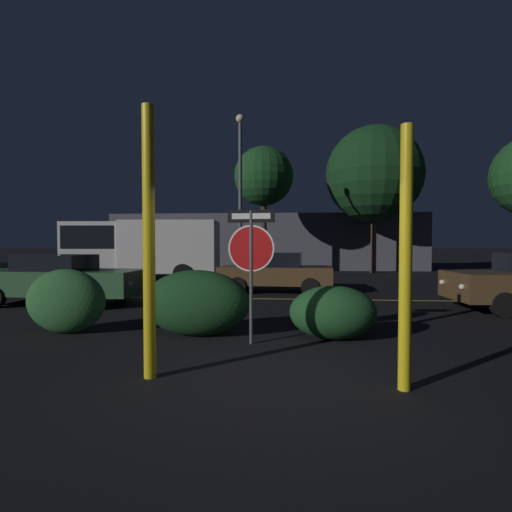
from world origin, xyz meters
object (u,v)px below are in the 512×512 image
Objects in this scene: hedge_bush_2 at (333,312)px; hedge_bush_0 at (66,301)px; delivery_truck at (139,246)px; tree_2 at (374,174)px; street_lamp at (240,185)px; tree_0 at (264,177)px; yellow_pole_left at (149,243)px; stop_sign at (251,249)px; yellow_pole_right at (406,258)px; passing_car_2 at (277,272)px; passing_car_1 at (60,279)px; hedge_bush_1 at (197,303)px.

hedge_bush_0 is at bearing 179.43° from hedge_bush_2.
delivery_truck is 0.83× the size of tree_2.
tree_0 is at bearing 79.90° from street_lamp.
hedge_bush_0 is at bearing -169.99° from delivery_truck.
stop_sign is at bearing 58.12° from yellow_pole_left.
yellow_pole_right is at bearing -3.04° from yellow_pole_left.
passing_car_2 is 0.56× the size of street_lamp.
hedge_bush_2 is (-0.58, 2.46, -1.08)m from yellow_pole_right.
passing_car_1 reaches higher than hedge_bush_0.
tree_0 is at bearing 11.24° from passing_car_2.
street_lamp is (-0.41, 9.95, 3.66)m from hedge_bush_1.
tree_2 reaches higher than passing_car_1.
tree_0 is 6.56m from tree_2.
tree_2 is at bearing -25.41° from passing_car_2.
tree_2 is (11.82, 5.50, 4.09)m from delivery_truck.
hedge_bush_1 is 2.54m from hedge_bush_2.
tree_2 is (6.23, 2.02, 0.40)m from tree_0.
tree_2 is at bearing 76.04° from hedge_bush_2.
hedge_bush_1 is 0.29× the size of tree_0.
yellow_pole_left is at bearing -109.69° from tree_2.
passing_car_1 is 1.13× the size of passing_car_2.
stop_sign is 1.48× the size of hedge_bush_2.
hedge_bush_1 is at bearing -91.38° from tree_0.
yellow_pole_left is 1.12× the size of yellow_pole_right.
passing_car_1 is 0.66× the size of delivery_truck.
passing_car_1 is (-7.89, 6.00, -0.85)m from yellow_pole_right.
stop_sign is 2.85m from yellow_pole_right.
stop_sign reaches higher than hedge_bush_2.
hedge_bush_2 is (2.54, -0.07, -0.13)m from hedge_bush_1.
hedge_bush_2 is at bearing 41.53° from yellow_pole_left.
hedge_bush_1 is 0.24× the size of tree_2.
hedge_bush_2 is at bearing 21.84° from stop_sign.
yellow_pole_left is at bearing -88.38° from street_lamp.
delivery_truck is at bearing -174.73° from passing_car_1.
yellow_pole_left is 9.29m from passing_car_2.
tree_2 reaches higher than yellow_pole_right.
yellow_pole_right is 6.28m from hedge_bush_0.
hedge_bush_2 is at bearing -103.96° from tree_2.
hedge_bush_0 is (-5.68, 2.51, -0.95)m from yellow_pole_right.
street_lamp is (2.16, 9.97, 3.66)m from hedge_bush_0.
stop_sign is 7.35m from passing_car_2.
delivery_truck reaches higher than hedge_bush_1.
delivery_truck is at bearing 63.13° from passing_car_2.
stop_sign is 1.91m from hedge_bush_2.
street_lamp is (-3.52, 12.48, 2.71)m from yellow_pole_right.
tree_0 reaches higher than yellow_pole_left.
passing_car_1 is (-5.86, 3.99, -0.92)m from stop_sign.
street_lamp is at bearing 91.62° from yellow_pole_left.
tree_2 is (3.46, 18.69, 4.12)m from yellow_pole_right.
passing_car_2 is at bearing -124.91° from delivery_truck.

